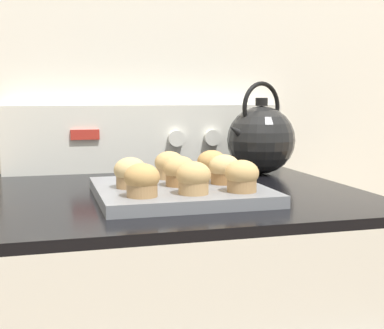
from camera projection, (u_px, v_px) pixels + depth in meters
wall_back at (143, 54)px, 1.41m from camera, size 8.00×0.05×2.40m
control_panel at (149, 138)px, 1.38m from camera, size 0.72×0.07×0.17m
muffin_pan at (179, 191)px, 1.02m from camera, size 0.31×0.31×0.02m
muffin_r0_c0 at (142, 181)px, 0.90m from camera, size 0.06×0.06×0.06m
muffin_r0_c1 at (194, 178)px, 0.93m from camera, size 0.06×0.06×0.06m
muffin_r0_c2 at (242, 176)px, 0.95m from camera, size 0.06×0.06×0.06m
muffin_r1_c0 at (130, 173)px, 0.99m from camera, size 0.06×0.06×0.06m
muffin_r1_c1 at (179, 171)px, 1.01m from camera, size 0.06×0.06×0.06m
muffin_r1_c2 at (224, 170)px, 1.04m from camera, size 0.06×0.06×0.06m
muffin_r2_c1 at (169, 165)px, 1.10m from camera, size 0.06×0.06×0.06m
muffin_r2_c2 at (212, 164)px, 1.12m from camera, size 0.06×0.06×0.06m
tea_kettle at (261, 139)px, 1.32m from camera, size 0.20×0.17×0.23m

